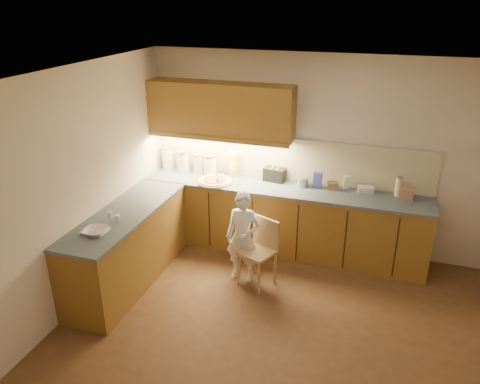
{
  "coord_description": "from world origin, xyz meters",
  "views": [
    {
      "loc": [
        0.84,
        -3.82,
        3.25
      ],
      "look_at": [
        -0.8,
        1.2,
        1.0
      ],
      "focal_mm": 35.0,
      "sensor_mm": 36.0,
      "label": 1
    }
  ],
  "objects_px": {
    "oil_jug": "(233,165)",
    "wooden_chair": "(260,247)",
    "pizza_on_board": "(215,181)",
    "toaster": "(275,175)",
    "child": "(243,237)"
  },
  "relations": [
    {
      "from": "oil_jug",
      "to": "toaster",
      "type": "bearing_deg",
      "value": -1.15
    },
    {
      "from": "pizza_on_board",
      "to": "oil_jug",
      "type": "height_order",
      "value": "oil_jug"
    },
    {
      "from": "toaster",
      "to": "child",
      "type": "bearing_deg",
      "value": -87.97
    },
    {
      "from": "child",
      "to": "oil_jug",
      "type": "relative_size",
      "value": 3.2
    },
    {
      "from": "oil_jug",
      "to": "pizza_on_board",
      "type": "bearing_deg",
      "value": -116.14
    },
    {
      "from": "toaster",
      "to": "oil_jug",
      "type": "bearing_deg",
      "value": -172.86
    },
    {
      "from": "pizza_on_board",
      "to": "wooden_chair",
      "type": "distance_m",
      "value": 1.21
    },
    {
      "from": "oil_jug",
      "to": "wooden_chair",
      "type": "bearing_deg",
      "value": -56.34
    },
    {
      "from": "child",
      "to": "wooden_chair",
      "type": "bearing_deg",
      "value": 0.12
    },
    {
      "from": "child",
      "to": "toaster",
      "type": "xyz_separation_m",
      "value": [
        0.11,
        1.03,
        0.44
      ]
    },
    {
      "from": "child",
      "to": "oil_jug",
      "type": "xyz_separation_m",
      "value": [
        -0.47,
        1.04,
        0.51
      ]
    },
    {
      "from": "child",
      "to": "wooden_chair",
      "type": "height_order",
      "value": "child"
    },
    {
      "from": "oil_jug",
      "to": "toaster",
      "type": "xyz_separation_m",
      "value": [
        0.59,
        -0.01,
        -0.07
      ]
    },
    {
      "from": "wooden_chair",
      "to": "toaster",
      "type": "relative_size",
      "value": 2.71
    },
    {
      "from": "pizza_on_board",
      "to": "oil_jug",
      "type": "bearing_deg",
      "value": 63.86
    }
  ]
}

